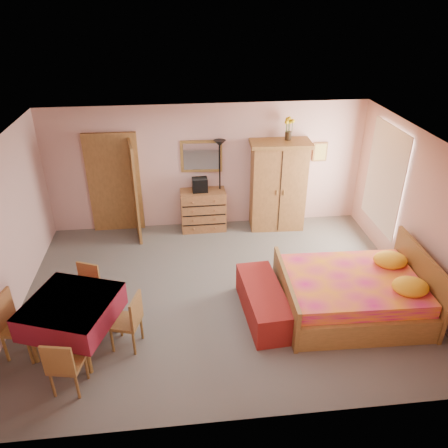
{
  "coord_description": "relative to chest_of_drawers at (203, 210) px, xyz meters",
  "views": [
    {
      "loc": [
        -0.6,
        -5.92,
        4.56
      ],
      "look_at": [
        0.1,
        0.3,
        1.15
      ],
      "focal_mm": 35.0,
      "sensor_mm": 36.0,
      "label": 1
    }
  ],
  "objects": [
    {
      "name": "floor",
      "position": [
        0.12,
        -2.26,
        -0.44
      ],
      "size": [
        6.5,
        6.5,
        0.0
      ],
      "primitive_type": "plane",
      "color": "#645F58",
      "rests_on": "ground"
    },
    {
      "name": "ceiling",
      "position": [
        0.12,
        -2.26,
        2.16
      ],
      "size": [
        6.5,
        6.5,
        0.0
      ],
      "primitive_type": "plane",
      "rotation": [
        3.14,
        0.0,
        0.0
      ],
      "color": "brown",
      "rests_on": "wall_back"
    },
    {
      "name": "wall_back",
      "position": [
        0.12,
        0.24,
        0.86
      ],
      "size": [
        6.5,
        0.1,
        2.6
      ],
      "primitive_type": "cube",
      "color": "#D0A097",
      "rests_on": "floor"
    },
    {
      "name": "wall_front",
      "position": [
        0.12,
        -4.76,
        0.86
      ],
      "size": [
        6.5,
        0.1,
        2.6
      ],
      "primitive_type": "cube",
      "color": "#D0A097",
      "rests_on": "floor"
    },
    {
      "name": "wall_left",
      "position": [
        -3.13,
        -2.26,
        0.86
      ],
      "size": [
        0.1,
        5.0,
        2.6
      ],
      "primitive_type": "cube",
      "color": "#D0A097",
      "rests_on": "floor"
    },
    {
      "name": "wall_right",
      "position": [
        3.37,
        -2.26,
        0.86
      ],
      "size": [
        0.1,
        5.0,
        2.6
      ],
      "primitive_type": "cube",
      "color": "#D0A097",
      "rests_on": "floor"
    },
    {
      "name": "doorway",
      "position": [
        -1.78,
        0.21,
        0.59
      ],
      "size": [
        1.06,
        0.12,
        2.15
      ],
      "primitive_type": "cube",
      "color": "#9E6B35",
      "rests_on": "floor"
    },
    {
      "name": "window",
      "position": [
        3.33,
        -1.06,
        1.01
      ],
      "size": [
        0.08,
        1.4,
        1.95
      ],
      "primitive_type": "cube",
      "color": "white",
      "rests_on": "wall_right"
    },
    {
      "name": "picture_back",
      "position": [
        2.47,
        0.21,
        1.11
      ],
      "size": [
        0.3,
        0.04,
        0.4
      ],
      "primitive_type": "cube",
      "color": "#D8BF59",
      "rests_on": "wall_back"
    },
    {
      "name": "chest_of_drawers",
      "position": [
        0.0,
        0.0,
        0.0
      ],
      "size": [
        0.93,
        0.47,
        0.87
      ],
      "primitive_type": "cube",
      "rotation": [
        0.0,
        0.0,
        0.01
      ],
      "color": "#975D33",
      "rests_on": "floor"
    },
    {
      "name": "wall_mirror",
      "position": [
        0.0,
        0.21,
        1.11
      ],
      "size": [
        0.84,
        0.1,
        0.66
      ],
      "primitive_type": "cube",
      "rotation": [
        0.0,
        0.0,
        -0.06
      ],
      "color": "white",
      "rests_on": "wall_back"
    },
    {
      "name": "stereo",
      "position": [
        -0.06,
        0.0,
        0.58
      ],
      "size": [
        0.32,
        0.24,
        0.29
      ],
      "primitive_type": "cube",
      "rotation": [
        0.0,
        0.0,
        0.04
      ],
      "color": "black",
      "rests_on": "chest_of_drawers"
    },
    {
      "name": "floor_lamp",
      "position": [
        0.36,
        0.08,
        0.52
      ],
      "size": [
        0.28,
        0.28,
        1.91
      ],
      "primitive_type": "cube",
      "rotation": [
        0.0,
        0.0,
        -0.15
      ],
      "color": "black",
      "rests_on": "floor"
    },
    {
      "name": "wardrobe",
      "position": [
        1.55,
        -0.06,
        0.51
      ],
      "size": [
        1.23,
        0.68,
        1.89
      ],
      "primitive_type": "cube",
      "rotation": [
        0.0,
        0.0,
        -0.05
      ],
      "color": "#9E6835",
      "rests_on": "floor"
    },
    {
      "name": "sunflower_vase",
      "position": [
        1.72,
        0.02,
        1.68
      ],
      "size": [
        0.19,
        0.19,
        0.46
      ],
      "primitive_type": "cube",
      "rotation": [
        0.0,
        0.0,
        -0.03
      ],
      "color": "yellow",
      "rests_on": "wardrobe"
    },
    {
      "name": "bed",
      "position": [
        2.12,
        -2.95,
        0.07
      ],
      "size": [
        2.26,
        1.81,
        1.02
      ],
      "primitive_type": "cube",
      "rotation": [
        0.0,
        0.0,
        -0.03
      ],
      "color": "#D31471",
      "rests_on": "floor"
    },
    {
      "name": "bench",
      "position": [
        0.73,
        -2.9,
        -0.19
      ],
      "size": [
        0.65,
        1.54,
        0.5
      ],
      "primitive_type": "cube",
      "rotation": [
        0.0,
        0.0,
        0.06
      ],
      "color": "maroon",
      "rests_on": "floor"
    },
    {
      "name": "dining_table",
      "position": [
        -2.04,
        -3.29,
        -0.03
      ],
      "size": [
        1.43,
        1.43,
        0.82
      ],
      "primitive_type": "cube",
      "rotation": [
        0.0,
        0.0,
        -0.34
      ],
      "color": "maroon",
      "rests_on": "floor"
    },
    {
      "name": "chair_south",
      "position": [
        -1.99,
        -4.03,
        -0.01
      ],
      "size": [
        0.46,
        0.46,
        0.86
      ],
      "primitive_type": "cube",
      "rotation": [
        0.0,
        0.0,
        -0.2
      ],
      "color": "olive",
      "rests_on": "floor"
    },
    {
      "name": "chair_north",
      "position": [
        -2.02,
        -2.54,
        -0.03
      ],
      "size": [
        0.49,
        0.49,
        0.82
      ],
      "primitive_type": "cube",
      "rotation": [
        0.0,
        0.0,
        2.74
      ],
      "color": "#965E32",
      "rests_on": "floor"
    },
    {
      "name": "chair_west",
      "position": [
        -2.74,
        -3.34,
        0.05
      ],
      "size": [
        0.54,
        0.54,
        0.98
      ],
      "primitive_type": "cube",
      "rotation": [
        0.0,
        0.0,
        -1.82
      ],
      "color": "#AF7F3B",
      "rests_on": "floor"
    },
    {
      "name": "chair_east",
      "position": [
        -1.33,
        -3.34,
        0.0
      ],
      "size": [
        0.49,
        0.49,
        0.87
      ],
      "primitive_type": "cube",
      "rotation": [
        0.0,
        0.0,
        1.29
      ],
      "color": "olive",
      "rests_on": "floor"
    }
  ]
}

